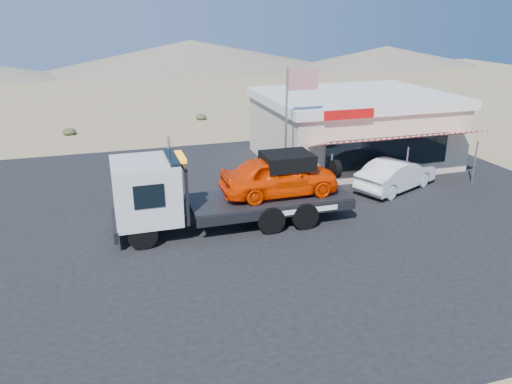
% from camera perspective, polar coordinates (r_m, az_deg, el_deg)
% --- Properties ---
extents(ground, '(120.00, 120.00, 0.00)m').
position_cam_1_polar(ground, '(18.81, -5.43, -6.45)').
color(ground, '#A2865C').
rests_on(ground, ground).
extents(asphalt_lot, '(32.00, 24.00, 0.02)m').
position_cam_1_polar(asphalt_lot, '(21.88, -1.97, -2.38)').
color(asphalt_lot, black).
rests_on(asphalt_lot, ground).
extents(tow_truck, '(9.50, 2.82, 3.18)m').
position_cam_1_polar(tow_truck, '(20.02, -3.27, 0.61)').
color(tow_truck, black).
rests_on(tow_truck, asphalt_lot).
extents(white_sedan, '(4.96, 3.41, 1.55)m').
position_cam_1_polar(white_sedan, '(25.37, 15.73, 1.96)').
color(white_sedan, silver).
rests_on(white_sedan, asphalt_lot).
extents(jerky_store, '(10.40, 9.97, 3.90)m').
position_cam_1_polar(jerky_store, '(29.67, 10.93, 7.35)').
color(jerky_store, '#C3B294').
rests_on(jerky_store, asphalt_lot).
extents(flagpole, '(1.55, 0.10, 6.00)m').
position_cam_1_polar(flagpole, '(23.03, 4.03, 8.52)').
color(flagpole, '#99999E').
rests_on(flagpole, asphalt_lot).
extents(distant_hills, '(126.00, 48.00, 4.20)m').
position_cam_1_polar(distant_hills, '(72.23, -23.07, 13.48)').
color(distant_hills, '#726B59').
rests_on(distant_hills, ground).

